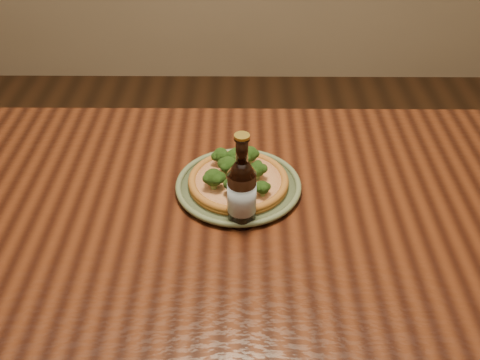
{
  "coord_description": "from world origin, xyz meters",
  "views": [
    {
      "loc": [
        0.1,
        -0.85,
        1.55
      ],
      "look_at": [
        0.09,
        0.12,
        0.82
      ],
      "focal_mm": 42.0,
      "sensor_mm": 36.0,
      "label": 1
    }
  ],
  "objects_px": {
    "plate": "(238,186)",
    "beer_bottle": "(242,192)",
    "pizza": "(238,179)",
    "table": "(200,240)"
  },
  "relations": [
    {
      "from": "plate",
      "to": "beer_bottle",
      "type": "xyz_separation_m",
      "value": [
        0.01,
        -0.11,
        0.07
      ]
    },
    {
      "from": "plate",
      "to": "beer_bottle",
      "type": "height_order",
      "value": "beer_bottle"
    },
    {
      "from": "table",
      "to": "beer_bottle",
      "type": "height_order",
      "value": "beer_bottle"
    },
    {
      "from": "plate",
      "to": "beer_bottle",
      "type": "relative_size",
      "value": 1.32
    },
    {
      "from": "pizza",
      "to": "table",
      "type": "bearing_deg",
      "value": -139.11
    },
    {
      "from": "table",
      "to": "beer_bottle",
      "type": "distance_m",
      "value": 0.2
    },
    {
      "from": "table",
      "to": "plate",
      "type": "distance_m",
      "value": 0.16
    },
    {
      "from": "table",
      "to": "pizza",
      "type": "bearing_deg",
      "value": 40.89
    },
    {
      "from": "plate",
      "to": "pizza",
      "type": "bearing_deg",
      "value": 145.46
    },
    {
      "from": "table",
      "to": "pizza",
      "type": "height_order",
      "value": "pizza"
    }
  ]
}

